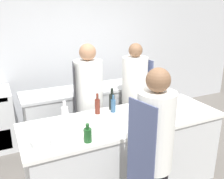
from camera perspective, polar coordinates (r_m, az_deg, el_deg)
name	(u,v)px	position (r m, az deg, el deg)	size (l,w,h in m)	color
wall_back	(70,50)	(4.67, -9.54, 8.99)	(8.00, 0.06, 2.80)	silver
prep_counter	(124,153)	(3.11, 2.85, -14.27)	(2.35, 0.82, 0.91)	silver
pass_counter	(97,113)	(4.18, -3.52, -5.40)	(2.36, 0.59, 0.91)	silver
chef_at_prep_near	(153,160)	(2.31, 9.40, -15.57)	(0.37, 0.35, 1.68)	black
chef_at_stove	(134,99)	(3.77, 5.13, -2.08)	(0.40, 0.38, 1.65)	black
chef_at_pass_far	(89,105)	(3.47, -5.29, -3.57)	(0.43, 0.42, 1.69)	black
bottle_olive_oil	(97,106)	(2.99, -3.34, -3.75)	(0.06, 0.06, 0.25)	#5B2319
bottle_vinegar	(163,95)	(3.44, 11.61, -1.24)	(0.07, 0.07, 0.24)	#B2A84C
bottle_wine	(88,135)	(2.41, -5.58, -10.23)	(0.08, 0.08, 0.19)	#19471E
bottle_cooking_oil	(113,105)	(3.04, 0.28, -3.62)	(0.06, 0.06, 0.22)	#2D5175
bottle_sauce	(65,114)	(2.80, -10.70, -5.59)	(0.08, 0.08, 0.26)	silver
bottle_water	(112,101)	(3.11, -0.01, -2.67)	(0.07, 0.07, 0.28)	black
bowl_mixing_large	(41,142)	(2.46, -15.94, -11.52)	(0.19, 0.19, 0.05)	#B7BABC
bowl_prep_small	(158,107)	(3.18, 10.39, -3.85)	(0.17, 0.17, 0.08)	#B7BABC
bowl_ceramic_blue	(139,124)	(2.70, 6.09, -7.94)	(0.20, 0.20, 0.06)	white
cup	(172,114)	(2.97, 13.47, -5.51)	(0.10, 0.10, 0.09)	#33477F
cutting_board	(100,129)	(2.65, -2.66, -8.93)	(0.36, 0.21, 0.01)	white
stockpot	(87,80)	(4.03, -5.66, 2.14)	(0.24, 0.24, 0.22)	silver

